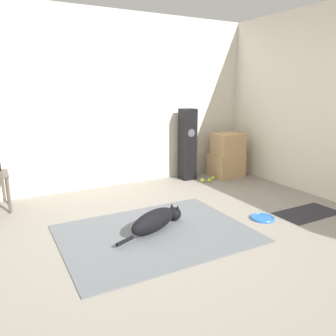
{
  "coord_description": "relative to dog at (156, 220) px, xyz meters",
  "views": [
    {
      "loc": [
        -1.35,
        -2.63,
        1.48
      ],
      "look_at": [
        0.65,
        1.05,
        0.45
      ],
      "focal_mm": 35.0,
      "sensor_mm": 36.0,
      "label": 1
    }
  ],
  "objects": [
    {
      "name": "dog",
      "position": [
        0.0,
        0.0,
        0.0
      ],
      "size": [
        0.9,
        0.45,
        0.23
      ],
      "color": "black",
      "rests_on": "area_rug"
    },
    {
      "name": "area_rug",
      "position": [
        -0.04,
        -0.07,
        -0.12
      ],
      "size": [
        1.91,
        1.45,
        0.01
      ],
      "color": "slate",
      "rests_on": "ground_plane"
    },
    {
      "name": "wall_back",
      "position": [
        -0.08,
        1.84,
        1.15
      ],
      "size": [
        8.0,
        0.06,
        2.55
      ],
      "color": "silver",
      "rests_on": "ground_plane"
    },
    {
      "name": "floor_speaker",
      "position": [
        1.36,
        1.59,
        0.46
      ],
      "size": [
        0.23,
        0.23,
        1.15
      ],
      "color": "black",
      "rests_on": "ground_plane"
    },
    {
      "name": "tennis_ball_loose_on_carpet",
      "position": [
        1.7,
        1.32,
        -0.09
      ],
      "size": [
        0.07,
        0.07,
        0.07
      ],
      "color": "#C6E033",
      "rests_on": "ground_plane"
    },
    {
      "name": "ground_plane",
      "position": [
        -0.08,
        -0.26,
        -0.12
      ],
      "size": [
        12.0,
        12.0,
        0.0
      ],
      "primitive_type": "plane",
      "color": "gray"
    },
    {
      "name": "tennis_ball_near_speaker",
      "position": [
        1.57,
        1.23,
        -0.09
      ],
      "size": [
        0.07,
        0.07,
        0.07
      ],
      "color": "#C6E033",
      "rests_on": "ground_plane"
    },
    {
      "name": "cardboard_box_upper",
      "position": [
        2.04,
        1.39,
        0.44
      ],
      "size": [
        0.46,
        0.39,
        0.36
      ],
      "color": "tan",
      "rests_on": "cardboard_box_lower"
    },
    {
      "name": "tennis_ball_by_boxes",
      "position": [
        1.47,
        1.28,
        -0.09
      ],
      "size": [
        0.07,
        0.07,
        0.07
      ],
      "color": "#C6E033",
      "rests_on": "ground_plane"
    },
    {
      "name": "door_mat",
      "position": [
        1.84,
        -0.43,
        -0.12
      ],
      "size": [
        0.79,
        0.42,
        0.01
      ],
      "color": "#28282D",
      "rests_on": "ground_plane"
    },
    {
      "name": "frisbee",
      "position": [
        1.23,
        -0.3,
        -0.11
      ],
      "size": [
        0.28,
        0.28,
        0.03
      ],
      "color": "blue",
      "rests_on": "ground_plane"
    },
    {
      "name": "cardboard_box_lower",
      "position": [
        2.04,
        1.41,
        0.07
      ],
      "size": [
        0.51,
        0.43,
        0.38
      ],
      "color": "tan",
      "rests_on": "ground_plane"
    }
  ]
}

